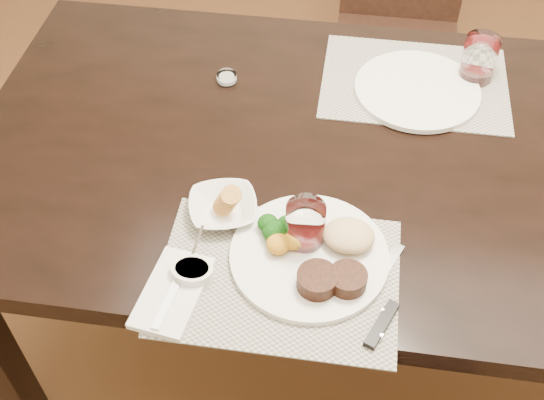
# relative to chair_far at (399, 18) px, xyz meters

# --- Properties ---
(ground_plane) EXTENTS (4.50, 4.50, 0.00)m
(ground_plane) POSITION_rel_chair_far_xyz_m (0.00, -0.93, -0.50)
(ground_plane) COLOR #4F3119
(ground_plane) RESTS_ON ground
(dining_table) EXTENTS (2.00, 1.00, 0.75)m
(dining_table) POSITION_rel_chair_far_xyz_m (0.00, -0.93, 0.16)
(dining_table) COLOR black
(dining_table) RESTS_ON ground
(chair_far) EXTENTS (0.42, 0.42, 0.90)m
(chair_far) POSITION_rel_chair_far_xyz_m (0.00, 0.00, 0.00)
(chair_far) COLOR black
(chair_far) RESTS_ON ground
(placemat_near) EXTENTS (0.46, 0.34, 0.00)m
(placemat_near) POSITION_rel_chair_far_xyz_m (-0.24, -1.31, 0.25)
(placemat_near) COLOR gray
(placemat_near) RESTS_ON dining_table
(placemat_far) EXTENTS (0.46, 0.34, 0.00)m
(placemat_far) POSITION_rel_chair_far_xyz_m (0.02, -0.67, 0.25)
(placemat_far) COLOR gray
(placemat_far) RESTS_ON dining_table
(dinner_plate) EXTENTS (0.31, 0.31, 0.06)m
(dinner_plate) POSITION_rel_chair_far_xyz_m (-0.17, -1.26, 0.27)
(dinner_plate) COLOR silver
(dinner_plate) RESTS_ON placemat_near
(napkin_fork) EXTENTS (0.13, 0.20, 0.02)m
(napkin_fork) POSITION_rel_chair_far_xyz_m (-0.43, -1.38, 0.26)
(napkin_fork) COLOR silver
(napkin_fork) RESTS_ON placemat_near
(steak_knife) EXTENTS (0.08, 0.25, 0.01)m
(steak_knife) POSITION_rel_chair_far_xyz_m (-0.04, -1.36, 0.26)
(steak_knife) COLOR silver
(steak_knife) RESTS_ON placemat_near
(cracker_bowl) EXTENTS (0.17, 0.17, 0.06)m
(cracker_bowl) POSITION_rel_chair_far_xyz_m (-0.37, -1.17, 0.27)
(cracker_bowl) COLOR silver
(cracker_bowl) RESTS_ON placemat_near
(sauce_ramekin) EXTENTS (0.08, 0.12, 0.06)m
(sauce_ramekin) POSITION_rel_chair_far_xyz_m (-0.40, -1.34, 0.27)
(sauce_ramekin) COLOR silver
(sauce_ramekin) RESTS_ON placemat_near
(wine_glass_near) EXTENTS (0.08, 0.08, 0.11)m
(wine_glass_near) POSITION_rel_chair_far_xyz_m (-0.20, -1.22, 0.30)
(wine_glass_near) COLOR white
(wine_glass_near) RESTS_ON placemat_near
(far_plate) EXTENTS (0.31, 0.31, 0.01)m
(far_plate) POSITION_rel_chair_far_xyz_m (0.02, -0.71, 0.26)
(far_plate) COLOR silver
(far_plate) RESTS_ON placemat_far
(wine_glass_far) EXTENTS (0.08, 0.08, 0.12)m
(wine_glass_far) POSITION_rel_chair_far_xyz_m (0.17, -0.63, 0.30)
(wine_glass_far) COLOR white
(wine_glass_far) RESTS_ON placemat_far
(salt_cellar) EXTENTS (0.05, 0.05, 0.02)m
(salt_cellar) POSITION_rel_chair_far_xyz_m (-0.45, -0.73, 0.26)
(salt_cellar) COLOR white
(salt_cellar) RESTS_ON dining_table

